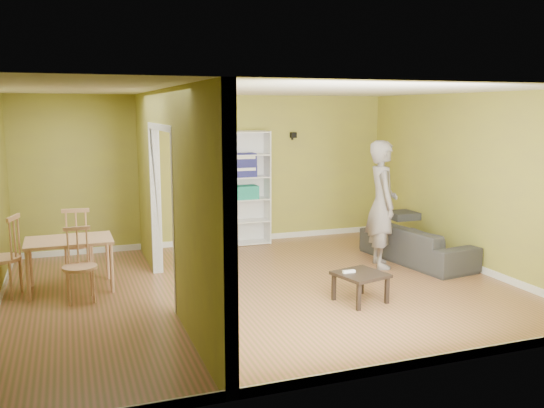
{
  "coord_description": "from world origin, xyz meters",
  "views": [
    {
      "loc": [
        -2.37,
        -6.98,
        2.36
      ],
      "look_at": [
        0.2,
        0.2,
        1.1
      ],
      "focal_mm": 38.0,
      "sensor_mm": 36.0,
      "label": 1
    }
  ],
  "objects_px": {
    "person": "(382,193)",
    "chair_left": "(1,256)",
    "coffee_table": "(360,277)",
    "dining_table": "(69,245)",
    "chair_far": "(78,242)",
    "sofa": "(417,238)",
    "bookshelf": "(244,188)",
    "chair_near": "(80,265)"
  },
  "relations": [
    {
      "from": "dining_table",
      "to": "chair_left",
      "type": "distance_m",
      "value": 0.82
    },
    {
      "from": "coffee_table",
      "to": "chair_far",
      "type": "relative_size",
      "value": 0.54
    },
    {
      "from": "bookshelf",
      "to": "dining_table",
      "type": "bearing_deg",
      "value": -148.87
    },
    {
      "from": "person",
      "to": "dining_table",
      "type": "xyz_separation_m",
      "value": [
        -4.45,
        0.37,
        -0.51
      ]
    },
    {
      "from": "chair_far",
      "to": "bookshelf",
      "type": "bearing_deg",
      "value": -150.08
    },
    {
      "from": "person",
      "to": "bookshelf",
      "type": "bearing_deg",
      "value": 50.77
    },
    {
      "from": "bookshelf",
      "to": "dining_table",
      "type": "relative_size",
      "value": 1.82
    },
    {
      "from": "sofa",
      "to": "person",
      "type": "xyz_separation_m",
      "value": [
        -0.66,
        -0.03,
        0.75
      ]
    },
    {
      "from": "chair_left",
      "to": "chair_near",
      "type": "distance_m",
      "value": 1.07
    },
    {
      "from": "bookshelf",
      "to": "coffee_table",
      "type": "distance_m",
      "value": 3.6
    },
    {
      "from": "chair_left",
      "to": "chair_far",
      "type": "height_order",
      "value": "chair_left"
    },
    {
      "from": "coffee_table",
      "to": "chair_near",
      "type": "height_order",
      "value": "chair_near"
    },
    {
      "from": "person",
      "to": "bookshelf",
      "type": "distance_m",
      "value": 2.62
    },
    {
      "from": "coffee_table",
      "to": "chair_near",
      "type": "relative_size",
      "value": 0.6
    },
    {
      "from": "sofa",
      "to": "chair_far",
      "type": "height_order",
      "value": "chair_far"
    },
    {
      "from": "dining_table",
      "to": "chair_left",
      "type": "xyz_separation_m",
      "value": [
        -0.82,
        -0.01,
        -0.08
      ]
    },
    {
      "from": "coffee_table",
      "to": "bookshelf",
      "type": "bearing_deg",
      "value": 96.75
    },
    {
      "from": "person",
      "to": "chair_left",
      "type": "distance_m",
      "value": 5.31
    },
    {
      "from": "coffee_table",
      "to": "dining_table",
      "type": "height_order",
      "value": "dining_table"
    },
    {
      "from": "coffee_table",
      "to": "chair_left",
      "type": "bearing_deg",
      "value": 157.69
    },
    {
      "from": "chair_near",
      "to": "chair_far",
      "type": "relative_size",
      "value": 0.9
    },
    {
      "from": "chair_near",
      "to": "chair_far",
      "type": "distance_m",
      "value": 1.09
    },
    {
      "from": "sofa",
      "to": "bookshelf",
      "type": "xyz_separation_m",
      "value": [
        -2.15,
        2.12,
        0.62
      ]
    },
    {
      "from": "sofa",
      "to": "chair_left",
      "type": "xyz_separation_m",
      "value": [
        -5.92,
        0.33,
        0.15
      ]
    },
    {
      "from": "dining_table",
      "to": "coffee_table",
      "type": "bearing_deg",
      "value": -27.2
    },
    {
      "from": "sofa",
      "to": "coffee_table",
      "type": "relative_size",
      "value": 3.55
    },
    {
      "from": "coffee_table",
      "to": "sofa",
      "type": "bearing_deg",
      "value": 38.68
    },
    {
      "from": "sofa",
      "to": "chair_near",
      "type": "distance_m",
      "value": 5.0
    },
    {
      "from": "person",
      "to": "coffee_table",
      "type": "relative_size",
      "value": 4.05
    },
    {
      "from": "chair_far",
      "to": "coffee_table",
      "type": "bearing_deg",
      "value": 151.28
    },
    {
      "from": "coffee_table",
      "to": "chair_near",
      "type": "distance_m",
      "value": 3.47
    },
    {
      "from": "chair_far",
      "to": "person",
      "type": "bearing_deg",
      "value": 174.38
    },
    {
      "from": "person",
      "to": "chair_far",
      "type": "distance_m",
      "value": 4.46
    },
    {
      "from": "coffee_table",
      "to": "chair_far",
      "type": "height_order",
      "value": "chair_far"
    },
    {
      "from": "bookshelf",
      "to": "chair_far",
      "type": "height_order",
      "value": "bookshelf"
    },
    {
      "from": "person",
      "to": "sofa",
      "type": "bearing_deg",
      "value": -71.44
    },
    {
      "from": "person",
      "to": "chair_left",
      "type": "relative_size",
      "value": 2.13
    },
    {
      "from": "bookshelf",
      "to": "chair_left",
      "type": "height_order",
      "value": "bookshelf"
    },
    {
      "from": "chair_left",
      "to": "chair_far",
      "type": "relative_size",
      "value": 1.03
    },
    {
      "from": "sofa",
      "to": "person",
      "type": "relative_size",
      "value": 0.88
    },
    {
      "from": "bookshelf",
      "to": "person",
      "type": "bearing_deg",
      "value": -55.21
    },
    {
      "from": "chair_near",
      "to": "bookshelf",
      "type": "bearing_deg",
      "value": 36.17
    }
  ]
}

